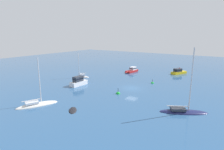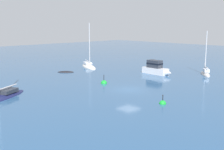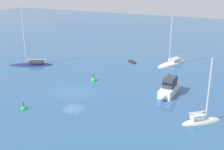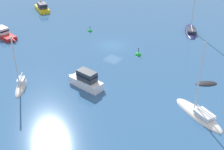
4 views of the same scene
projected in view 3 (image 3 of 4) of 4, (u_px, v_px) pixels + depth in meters
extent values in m
plane|color=#2D5684|center=(72.00, 92.00, 39.11)|extent=(160.00, 160.00, 0.00)
cube|color=white|center=(169.00, 90.00, 38.34)|extent=(1.83, 4.57, 1.02)
cone|color=white|center=(162.00, 98.00, 36.03)|extent=(1.07, 1.17, 1.02)
cube|color=#2D333D|center=(170.00, 82.00, 38.11)|extent=(1.41, 2.49, 1.26)
cube|color=black|center=(170.00, 81.00, 38.09)|extent=(1.45, 2.53, 0.24)
cylinder|color=#19994C|center=(171.00, 83.00, 38.03)|extent=(0.32, 0.32, 0.96)
sphere|color=tan|center=(171.00, 79.00, 37.83)|extent=(0.24, 0.24, 0.24)
ellipsoid|color=#191E4C|center=(31.00, 65.00, 50.70)|extent=(7.59, 5.37, 0.72)
cube|color=#2D333D|center=(36.00, 62.00, 50.56)|extent=(2.67, 2.34, 0.41)
cylinder|color=silver|center=(24.00, 35.00, 48.92)|extent=(0.19, 0.19, 9.93)
cylinder|color=silver|center=(36.00, 59.00, 50.42)|extent=(3.05, 1.73, 0.15)
ellipsoid|color=black|center=(132.00, 62.00, 52.44)|extent=(2.84, 2.94, 0.45)
ellipsoid|color=silver|center=(172.00, 64.00, 51.33)|extent=(4.54, 7.13, 1.04)
cube|color=silver|center=(175.00, 59.00, 51.62)|extent=(2.04, 2.44, 0.36)
cylinder|color=silver|center=(171.00, 40.00, 49.44)|extent=(0.15, 0.15, 7.89)
cylinder|color=silver|center=(175.00, 57.00, 51.50)|extent=(1.40, 2.92, 0.12)
ellipsoid|color=silver|center=(201.00, 123.00, 31.06)|extent=(4.22, 3.79, 1.07)
cube|color=silver|center=(198.00, 116.00, 30.67)|extent=(1.56, 1.49, 0.51)
cylinder|color=silver|center=(209.00, 89.00, 29.92)|extent=(0.17, 0.17, 6.59)
cylinder|color=silver|center=(198.00, 112.00, 30.50)|extent=(1.66, 1.42, 0.14)
sphere|color=green|center=(94.00, 81.00, 43.34)|extent=(0.87, 0.87, 0.87)
cylinder|color=black|center=(94.00, 75.00, 43.07)|extent=(0.08, 0.08, 0.77)
sphere|color=green|center=(24.00, 109.00, 34.17)|extent=(0.74, 0.74, 0.74)
cylinder|color=black|center=(23.00, 104.00, 33.95)|extent=(0.08, 0.08, 0.60)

